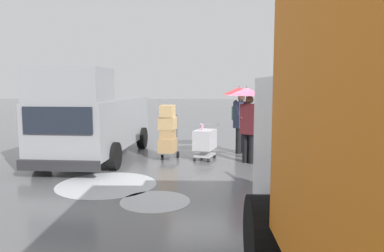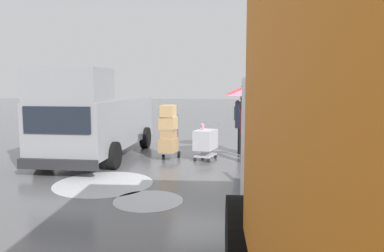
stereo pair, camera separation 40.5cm
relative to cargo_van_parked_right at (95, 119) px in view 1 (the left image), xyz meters
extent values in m
plane|color=#5B5B5E|center=(-3.35, -0.76, -1.18)|extent=(90.00, 90.00, 0.00)
cylinder|color=silver|center=(-2.38, 3.87, -1.18)|extent=(1.32, 1.32, 0.01)
cylinder|color=silver|center=(-1.14, 2.78, -1.18)|extent=(2.19, 2.19, 0.01)
cube|color=gray|center=(-0.01, -0.26, -0.12)|extent=(2.17, 5.27, 1.40)
cube|color=gray|center=(0.07, 1.64, 1.00)|extent=(1.89, 1.47, 0.84)
cube|color=black|center=(0.10, 2.36, 0.20)|extent=(1.66, 0.13, 0.63)
cube|color=#232326|center=(0.10, 2.40, -0.86)|extent=(1.96, 0.24, 0.24)
cylinder|color=black|center=(-0.92, 1.39, -0.82)|extent=(0.27, 0.73, 0.72)
cylinder|color=black|center=(1.03, 1.31, -0.82)|extent=(0.27, 0.73, 0.72)
cylinder|color=black|center=(-1.05, -1.83, -0.82)|extent=(0.27, 0.73, 0.72)
cylinder|color=black|center=(0.90, -1.91, -0.82)|extent=(0.27, 0.73, 0.72)
cube|color=silver|center=(-5.18, 6.00, 0.20)|extent=(2.25, 1.86, 1.80)
cube|color=black|center=(-5.15, 5.08, 0.52)|extent=(1.98, 0.12, 0.81)
cylinder|color=black|center=(-3.99, 6.52, -0.70)|extent=(0.33, 0.97, 0.96)
cube|color=#B2B2B7|center=(-3.25, 0.01, -0.58)|extent=(0.72, 0.88, 0.56)
cube|color=#B2B2B7|center=(-3.25, 0.01, -1.04)|extent=(0.65, 0.79, 0.04)
cylinder|color=#B2B2B7|center=(-3.38, -0.39, -0.18)|extent=(0.56, 0.20, 0.04)
sphere|color=black|center=(-3.36, 0.36, -1.13)|extent=(0.10, 0.10, 0.10)
sphere|color=black|center=(-2.97, 0.24, -1.13)|extent=(0.10, 0.10, 0.10)
sphere|color=black|center=(-3.54, -0.22, -1.13)|extent=(0.10, 0.10, 0.10)
sphere|color=black|center=(-3.15, -0.34, -1.13)|extent=(0.10, 0.10, 0.10)
cylinder|color=#E0668E|center=(-3.15, 0.08, -0.48)|extent=(0.15, 0.29, 0.69)
cube|color=#515156|center=(-2.17, 0.06, -0.96)|extent=(0.55, 0.65, 0.03)
cylinder|color=#515156|center=(-2.42, -0.21, -0.41)|extent=(0.04, 0.04, 1.10)
cylinder|color=#515156|center=(-1.98, -0.26, -0.41)|extent=(0.04, 0.04, 1.10)
cylinder|color=black|center=(-2.44, -0.21, -1.08)|extent=(0.07, 0.20, 0.20)
cylinder|color=black|center=(-1.96, -0.26, -1.08)|extent=(0.07, 0.20, 0.20)
cube|color=#A37F51|center=(-2.17, 0.06, -0.75)|extent=(0.53, 0.65, 0.40)
cube|color=#A37F51|center=(-2.17, 0.06, -0.42)|extent=(0.44, 0.49, 0.27)
cube|color=tan|center=(-2.17, 0.06, -0.10)|extent=(0.52, 0.52, 0.37)
cube|color=tan|center=(-2.17, 0.06, 0.25)|extent=(0.42, 0.54, 0.34)
cylinder|color=black|center=(-4.47, -1.14, -0.77)|extent=(0.18, 0.18, 0.82)
cylinder|color=black|center=(-4.31, -1.02, -0.77)|extent=(0.18, 0.18, 0.82)
cube|color=#282D47|center=(-4.39, -1.08, 0.06)|extent=(0.52, 0.50, 0.84)
sphere|color=beige|center=(-4.39, -1.08, 0.60)|extent=(0.22, 0.22, 0.22)
cylinder|color=#282D47|center=(-4.59, -1.24, 0.01)|extent=(0.10, 0.10, 0.55)
cylinder|color=#282D47|center=(-4.26, -0.95, 0.28)|extent=(0.27, 0.30, 0.50)
cylinder|color=#333338|center=(-4.31, -1.02, 0.44)|extent=(0.02, 0.02, 0.86)
cone|color=red|center=(-4.31, -1.02, 0.82)|extent=(1.04, 1.04, 0.22)
sphere|color=#333338|center=(-4.31, -1.02, 0.95)|extent=(0.04, 0.04, 0.04)
cube|color=#33664C|center=(-4.26, -1.23, 0.10)|extent=(0.33, 0.31, 0.44)
cylinder|color=black|center=(-4.57, 0.44, -0.77)|extent=(0.18, 0.18, 0.82)
cylinder|color=black|center=(-4.41, 0.32, -0.77)|extent=(0.18, 0.18, 0.82)
cube|color=#5B1E23|center=(-4.49, 0.38, 0.06)|extent=(0.52, 0.49, 0.84)
sphere|color=brown|center=(-4.49, 0.38, 0.60)|extent=(0.22, 0.22, 0.22)
cylinder|color=#5B1E23|center=(-4.70, 0.53, 0.01)|extent=(0.10, 0.10, 0.55)
cylinder|color=#5B1E23|center=(-4.33, 0.29, 0.28)|extent=(0.26, 0.30, 0.50)
cylinder|color=#333338|center=(-4.41, 0.32, 0.44)|extent=(0.02, 0.02, 0.86)
cone|color=#E0668E|center=(-4.41, 0.32, 0.82)|extent=(1.04, 1.04, 0.22)
sphere|color=#333338|center=(-4.41, 0.32, 0.95)|extent=(0.04, 0.04, 0.04)
cube|color=black|center=(-4.61, 0.22, 0.10)|extent=(0.34, 0.31, 0.44)
camera|label=1|loc=(-3.41, 10.43, 1.00)|focal=33.78mm
camera|label=2|loc=(-3.82, 10.40, 1.00)|focal=33.78mm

